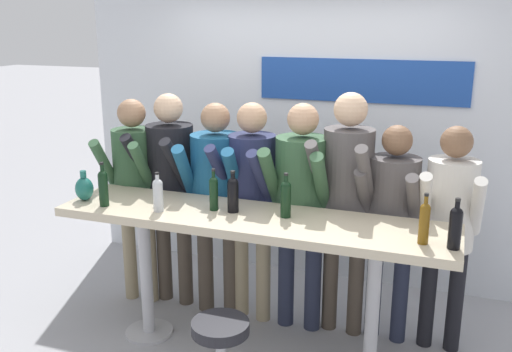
% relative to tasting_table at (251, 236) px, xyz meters
% --- Properties ---
extents(back_wall, '(4.29, 0.12, 2.67)m').
position_rel_tasting_table_xyz_m(back_wall, '(0.00, 1.52, 0.43)').
color(back_wall, silver).
rests_on(back_wall, ground_plane).
extents(tasting_table, '(2.69, 0.63, 1.05)m').
position_rel_tasting_table_xyz_m(tasting_table, '(0.00, 0.00, 0.00)').
color(tasting_table, beige).
rests_on(tasting_table, ground_plane).
extents(person_far_left, '(0.43, 0.55, 1.71)m').
position_rel_tasting_table_xyz_m(person_far_left, '(-1.18, 0.47, 0.16)').
color(person_far_left, gray).
rests_on(person_far_left, ground_plane).
extents(person_left, '(0.48, 0.59, 1.76)m').
position_rel_tasting_table_xyz_m(person_left, '(-0.89, 0.54, 0.19)').
color(person_left, '#473D33').
rests_on(person_left, ground_plane).
extents(person_center_left, '(0.50, 0.59, 1.71)m').
position_rel_tasting_table_xyz_m(person_center_left, '(-0.47, 0.50, 0.15)').
color(person_center_left, '#473D33').
rests_on(person_center_left, ground_plane).
extents(person_center, '(0.48, 0.58, 1.73)m').
position_rel_tasting_table_xyz_m(person_center, '(-0.18, 0.50, 0.17)').
color(person_center, gray).
rests_on(person_center, ground_plane).
extents(person_center_right, '(0.46, 0.56, 1.75)m').
position_rel_tasting_table_xyz_m(person_center_right, '(0.21, 0.49, 0.17)').
color(person_center_right, '#23283D').
rests_on(person_center_right, ground_plane).
extents(person_right, '(0.46, 0.59, 1.83)m').
position_rel_tasting_table_xyz_m(person_right, '(0.53, 0.54, 0.24)').
color(person_right, '#473D33').
rests_on(person_right, ground_plane).
extents(person_far_right, '(0.46, 0.55, 1.62)m').
position_rel_tasting_table_xyz_m(person_far_right, '(0.86, 0.55, 0.10)').
color(person_far_right, '#23283D').
rests_on(person_far_right, ground_plane).
extents(person_rightmost, '(0.41, 0.51, 1.64)m').
position_rel_tasting_table_xyz_m(person_rightmost, '(1.25, 0.55, 0.11)').
color(person_rightmost, black).
rests_on(person_rightmost, ground_plane).
extents(wine_bottle_0, '(0.07, 0.07, 0.30)m').
position_rel_tasting_table_xyz_m(wine_bottle_0, '(0.22, 0.05, 0.28)').
color(wine_bottle_0, black).
rests_on(wine_bottle_0, tasting_table).
extents(wine_bottle_1, '(0.06, 0.06, 0.29)m').
position_rel_tasting_table_xyz_m(wine_bottle_1, '(-0.28, 0.02, 0.28)').
color(wine_bottle_1, black).
rests_on(wine_bottle_1, tasting_table).
extents(wine_bottle_2, '(0.07, 0.07, 0.32)m').
position_rel_tasting_table_xyz_m(wine_bottle_2, '(-1.04, -0.16, 0.29)').
color(wine_bottle_2, black).
rests_on(wine_bottle_2, tasting_table).
extents(wine_bottle_3, '(0.08, 0.08, 0.29)m').
position_rel_tasting_table_xyz_m(wine_bottle_3, '(-0.14, 0.03, 0.28)').
color(wine_bottle_3, black).
rests_on(wine_bottle_3, tasting_table).
extents(wine_bottle_4, '(0.07, 0.07, 0.27)m').
position_rel_tasting_table_xyz_m(wine_bottle_4, '(-0.63, -0.13, 0.27)').
color(wine_bottle_4, '#B7BCC1').
rests_on(wine_bottle_4, tasting_table).
extents(wine_bottle_5, '(0.07, 0.07, 0.30)m').
position_rel_tasting_table_xyz_m(wine_bottle_5, '(1.28, -0.13, 0.29)').
color(wine_bottle_5, black).
rests_on(wine_bottle_5, tasting_table).
extents(wine_bottle_6, '(0.06, 0.06, 0.31)m').
position_rel_tasting_table_xyz_m(wine_bottle_6, '(1.11, -0.11, 0.28)').
color(wine_bottle_6, brown).
rests_on(wine_bottle_6, tasting_table).
extents(decorative_vase, '(0.13, 0.13, 0.22)m').
position_rel_tasting_table_xyz_m(decorative_vase, '(-1.25, -0.09, 0.24)').
color(decorative_vase, '#1E665B').
rests_on(decorative_vase, tasting_table).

